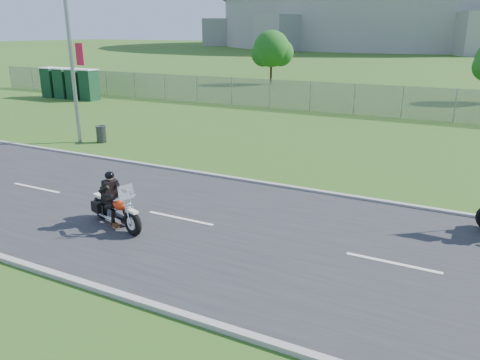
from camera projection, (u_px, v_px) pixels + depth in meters
The scene contains 13 objects.
ground at pixel (242, 233), 12.74m from camera, with size 420.00×420.00×0.00m, color #36541A.
road at pixel (242, 232), 12.74m from camera, with size 120.00×8.00×0.04m, color #28282B.
curb_north at pixel (295, 188), 16.16m from camera, with size 120.00×0.18×0.12m, color #9E9B93.
curb_south at pixel (149, 305), 9.30m from camera, with size 120.00×0.18×0.12m, color #9E9B93.
fence at pixel (310, 96), 31.55m from camera, with size 60.00×0.03×2.00m, color gray.
streetlight at pixel (71, 21), 21.50m from camera, with size 0.90×2.46×10.00m.
porta_toilet_a at pixel (89, 85), 36.36m from camera, with size 1.10×1.10×2.30m, color #11381E.
porta_toilet_b at pixel (76, 85), 36.97m from camera, with size 1.10×1.10×2.30m, color #11381E.
porta_toilet_c at pixel (63, 84), 37.58m from camera, with size 1.10×1.10×2.30m, color #11381E.
porta_toilet_d at pixel (51, 83), 38.19m from camera, with size 1.10×1.10×2.30m, color #11381E.
tree_fence_mid at pixel (272, 51), 46.63m from camera, with size 3.96×3.69×5.30m.
motorcycle_lead at pixel (115, 210), 12.97m from camera, with size 2.31×1.06×1.60m.
trash_can at pixel (101, 134), 22.84m from camera, with size 0.46×0.46×0.80m, color #3A3A3F.
Camera 1 is at (5.31, -10.42, 5.26)m, focal length 35.00 mm.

